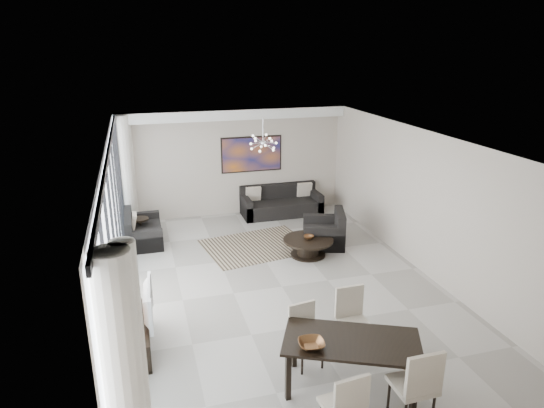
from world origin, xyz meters
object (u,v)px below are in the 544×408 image
object	(u,v)px
coffee_table	(308,246)
dining_table	(351,346)
tv_console	(136,335)
television	(144,303)
sofa_main	(281,205)

from	to	relation	value
coffee_table	dining_table	distance (m)	4.42
tv_console	television	size ratio (longest dim) A/B	1.44
coffee_table	television	world-z (taller)	television
sofa_main	tv_console	distance (m)	6.67
tv_console	television	bearing A→B (deg)	10.92
sofa_main	dining_table	world-z (taller)	sofa_main
tv_console	television	distance (m)	0.54
television	dining_table	bearing A→B (deg)	-121.90
sofa_main	television	world-z (taller)	television
coffee_table	tv_console	size ratio (longest dim) A/B	0.77
tv_console	dining_table	bearing A→B (deg)	-32.12
coffee_table	dining_table	xyz separation A→B (m)	(-0.96, -4.29, 0.45)
sofa_main	dining_table	bearing A→B (deg)	-99.45
coffee_table	television	size ratio (longest dim) A/B	1.11
tv_console	coffee_table	bearing A→B (deg)	34.06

